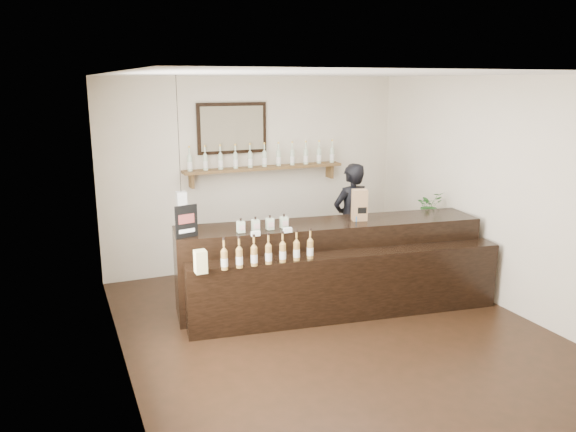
% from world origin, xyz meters
% --- Properties ---
extents(ground, '(5.00, 5.00, 0.00)m').
position_xyz_m(ground, '(0.00, 0.00, 0.00)').
color(ground, black).
rests_on(ground, ground).
extents(room_shell, '(5.00, 5.00, 5.00)m').
position_xyz_m(room_shell, '(0.00, 0.00, 1.70)').
color(room_shell, beige).
rests_on(room_shell, ground).
extents(back_wall_decor, '(2.66, 0.96, 1.69)m').
position_xyz_m(back_wall_decor, '(-0.15, 2.37, 1.76)').
color(back_wall_decor, brown).
rests_on(back_wall_decor, ground).
extents(counter, '(3.81, 1.50, 1.22)m').
position_xyz_m(counter, '(0.32, 0.56, 0.49)').
color(counter, black).
rests_on(counter, ground).
extents(promo_sign, '(0.26, 0.08, 0.36)m').
position_xyz_m(promo_sign, '(-1.45, 0.70, 1.23)').
color(promo_sign, black).
rests_on(promo_sign, counter).
extents(paper_bag, '(0.20, 0.17, 0.39)m').
position_xyz_m(paper_bag, '(0.70, 0.65, 1.24)').
color(paper_bag, olive).
rests_on(paper_bag, counter).
extents(tape_dispenser, '(0.15, 0.07, 0.12)m').
position_xyz_m(tape_dispenser, '(0.70, 0.63, 1.10)').
color(tape_dispenser, blue).
rests_on(tape_dispenser, counter).
extents(side_cabinet, '(0.55, 0.67, 0.86)m').
position_xyz_m(side_cabinet, '(2.00, 0.97, 0.43)').
color(side_cabinet, brown).
rests_on(side_cabinet, ground).
extents(potted_plant, '(0.38, 0.34, 0.39)m').
position_xyz_m(potted_plant, '(2.00, 0.97, 1.06)').
color(potted_plant, '#2F692A').
rests_on(potted_plant, side_cabinet).
extents(shopkeeper, '(0.72, 0.53, 1.83)m').
position_xyz_m(shopkeeper, '(1.10, 1.55, 0.92)').
color(shopkeeper, black).
rests_on(shopkeeper, ground).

